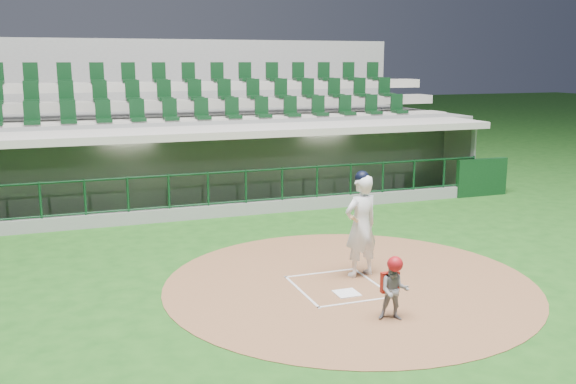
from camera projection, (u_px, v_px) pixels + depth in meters
name	position (u px, v px, depth m)	size (l,w,h in m)	color
ground	(331.00, 282.00, 12.52)	(120.00, 120.00, 0.00)	#1A4B15
dirt_circle	(350.00, 284.00, 12.44)	(7.20, 7.20, 0.01)	brown
home_plate	(347.00, 293.00, 11.87)	(0.43, 0.43, 0.02)	white
batter_box_chalk	(338.00, 286.00, 12.24)	(1.55, 1.80, 0.01)	white
dugout_structure	(234.00, 170.00, 19.59)	(16.40, 3.70, 3.00)	slate
seating_deck	(206.00, 143.00, 22.28)	(17.00, 6.72, 5.15)	slate
batter	(361.00, 225.00, 12.67)	(0.96, 0.96, 2.14)	white
catcher	(394.00, 288.00, 10.59)	(0.61, 0.55, 1.10)	gray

